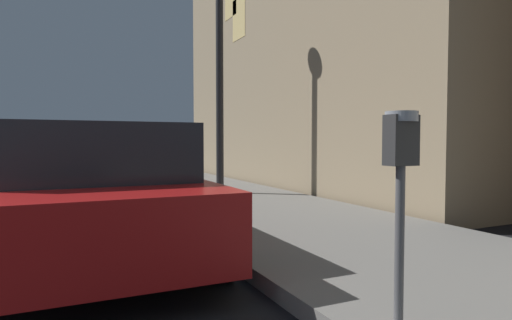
# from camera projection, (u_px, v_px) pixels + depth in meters

# --- Properties ---
(sidewalk) EXTENTS (3.20, 36.00, 0.15)m
(sidewalk) POSITION_uv_depth(u_px,v_px,m) (463.00, 280.00, 3.62)
(sidewalk) COLOR slate
(sidewalk) RESTS_ON ground
(parking_meter) EXTENTS (0.19, 0.19, 1.29)m
(parking_meter) POSITION_uv_depth(u_px,v_px,m) (401.00, 164.00, 2.50)
(parking_meter) COLOR #59595B
(parking_meter) RESTS_ON sidewalk
(car_red) EXTENTS (2.13, 4.21, 1.43)m
(car_red) POSITION_uv_depth(u_px,v_px,m) (96.00, 192.00, 4.58)
(car_red) COLOR maroon
(car_red) RESTS_ON ground
(car_blue) EXTENTS (2.24, 4.49, 1.43)m
(car_blue) POSITION_uv_depth(u_px,v_px,m) (74.00, 164.00, 10.42)
(car_blue) COLOR navy
(car_blue) RESTS_ON ground
(car_silver) EXTENTS (2.25, 4.51, 1.43)m
(car_silver) POSITION_uv_depth(u_px,v_px,m) (68.00, 156.00, 15.99)
(car_silver) COLOR #B7B7BF
(car_silver) RESTS_ON ground
(car_white) EXTENTS (2.17, 4.40, 1.43)m
(car_white) POSITION_uv_depth(u_px,v_px,m) (65.00, 152.00, 22.00)
(car_white) COLOR silver
(car_white) RESTS_ON ground
(street_lamp) EXTENTS (0.44, 0.44, 4.87)m
(street_lamp) POSITION_uv_depth(u_px,v_px,m) (220.00, 40.00, 9.04)
(street_lamp) COLOR black
(street_lamp) RESTS_ON sidewalk
(building_mid) EXTENTS (6.73, 11.75, 10.79)m
(building_mid) POSITION_uv_depth(u_px,v_px,m) (363.00, 0.00, 12.35)
(building_mid) COLOR #998466
(building_mid) RESTS_ON ground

